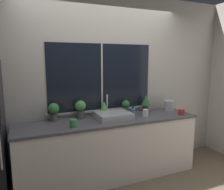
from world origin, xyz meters
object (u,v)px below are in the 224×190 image
(potted_plant_far_right, at_px, (146,102))
(potted_plant_far_left, at_px, (54,110))
(mug_red, at_px, (181,112))
(potted_plant_left, at_px, (80,108))
(potted_plant_right, at_px, (126,107))
(potted_plant_center, at_px, (104,108))
(kettle, at_px, (169,105))
(mug_white, at_px, (146,113))
(mug_green, at_px, (73,123))
(sink, at_px, (113,115))
(soap_bottle, at_px, (133,112))

(potted_plant_far_right, bearing_deg, potted_plant_far_left, 180.00)
(mug_red, bearing_deg, potted_plant_left, 165.19)
(potted_plant_left, distance_m, potted_plant_far_right, 1.09)
(potted_plant_right, bearing_deg, potted_plant_far_left, 180.00)
(potted_plant_center, relative_size, potted_plant_right, 1.06)
(kettle, bearing_deg, mug_red, -91.78)
(mug_white, bearing_deg, mug_green, -173.56)
(potted_plant_far_left, height_order, kettle, potted_plant_far_left)
(sink, bearing_deg, potted_plant_left, 156.27)
(soap_bottle, bearing_deg, potted_plant_left, 164.87)
(potted_plant_left, bearing_deg, mug_red, -14.81)
(potted_plant_left, bearing_deg, potted_plant_center, 0.00)
(potted_plant_left, distance_m, potted_plant_right, 0.73)
(potted_plant_right, bearing_deg, mug_green, -157.47)
(potted_plant_right, relative_size, mug_green, 2.01)
(mug_white, xyz_separation_m, mug_green, (-1.13, -0.13, 0.00))
(sink, relative_size, potted_plant_right, 2.29)
(potted_plant_left, xyz_separation_m, mug_white, (0.93, -0.26, -0.10))
(mug_green, distance_m, kettle, 1.72)
(potted_plant_right, distance_m, mug_green, 1.00)
(sink, relative_size, soap_bottle, 3.01)
(potted_plant_center, xyz_separation_m, mug_green, (-0.56, -0.38, -0.07))
(potted_plant_center, xyz_separation_m, potted_plant_far_right, (0.73, -0.00, 0.04))
(potted_plant_far_left, distance_m, potted_plant_left, 0.38)
(potted_plant_far_left, height_order, soap_bottle, potted_plant_far_left)
(potted_plant_left, height_order, mug_white, potted_plant_left)
(potted_plant_left, height_order, soap_bottle, potted_plant_left)
(potted_plant_right, relative_size, kettle, 1.19)
(sink, height_order, potted_plant_far_left, sink)
(soap_bottle, distance_m, mug_red, 0.77)
(potted_plant_far_left, distance_m, mug_green, 0.43)
(potted_plant_right, xyz_separation_m, mug_green, (-0.92, -0.38, -0.05))
(sink, relative_size, mug_white, 4.70)
(potted_plant_far_left, relative_size, potted_plant_center, 1.14)
(mug_green, bearing_deg, potted_plant_far_right, 16.55)
(potted_plant_center, xyz_separation_m, mug_red, (1.13, -0.39, -0.08))
(potted_plant_center, distance_m, mug_white, 0.63)
(potted_plant_center, height_order, potted_plant_far_right, potted_plant_far_right)
(sink, height_order, potted_plant_left, sink)
(mug_green, bearing_deg, kettle, 10.28)
(mug_green, bearing_deg, mug_white, 6.44)
(potted_plant_right, bearing_deg, potted_plant_center, 180.00)
(mug_white, bearing_deg, potted_plant_center, 155.85)
(potted_plant_center, distance_m, soap_bottle, 0.44)
(potted_plant_left, distance_m, soap_bottle, 0.78)
(potted_plant_far_left, height_order, potted_plant_far_right, potted_plant_far_right)
(sink, relative_size, potted_plant_center, 2.17)
(sink, bearing_deg, potted_plant_far_left, 166.83)
(potted_plant_center, distance_m, mug_red, 1.20)
(potted_plant_center, bearing_deg, mug_white, -24.15)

